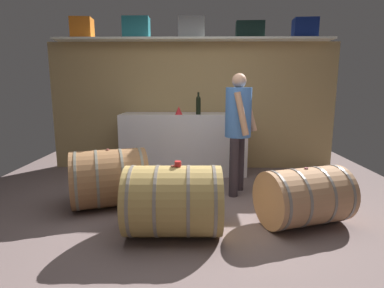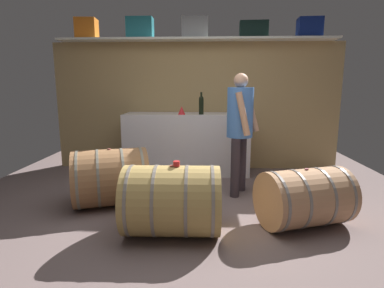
% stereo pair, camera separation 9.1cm
% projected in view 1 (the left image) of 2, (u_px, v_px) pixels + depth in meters
% --- Properties ---
extents(ground_plane, '(5.84, 7.80, 0.02)m').
position_uv_depth(ground_plane, '(192.00, 205.00, 3.64)').
color(ground_plane, '#715E5D').
extents(back_wall_panel, '(4.64, 0.10, 2.06)m').
position_uv_depth(back_wall_panel, '(193.00, 107.00, 5.14)').
color(back_wall_panel, tan).
rests_on(back_wall_panel, ground).
extents(high_shelf_board, '(4.27, 0.40, 0.03)m').
position_uv_depth(high_shelf_board, '(193.00, 40.00, 4.80)').
color(high_shelf_board, silver).
rests_on(high_shelf_board, back_wall_panel).
extents(toolcase_orange, '(0.33, 0.29, 0.31)m').
position_uv_depth(toolcase_orange, '(82.00, 28.00, 4.79)').
color(toolcase_orange, orange).
rests_on(toolcase_orange, high_shelf_board).
extents(toolcase_teal, '(0.40, 0.23, 0.32)m').
position_uv_depth(toolcase_teal, '(136.00, 28.00, 4.78)').
color(toolcase_teal, teal).
rests_on(toolcase_teal, high_shelf_board).
extents(toolcase_grey, '(0.41, 0.23, 0.32)m').
position_uv_depth(toolcase_grey, '(191.00, 28.00, 4.77)').
color(toolcase_grey, gray).
rests_on(toolcase_grey, high_shelf_board).
extents(toolcase_black, '(0.43, 0.23, 0.25)m').
position_uv_depth(toolcase_black, '(250.00, 30.00, 4.76)').
color(toolcase_black, black).
rests_on(toolcase_black, high_shelf_board).
extents(toolcase_navy, '(0.37, 0.29, 0.29)m').
position_uv_depth(toolcase_navy, '(305.00, 28.00, 4.75)').
color(toolcase_navy, navy).
rests_on(toolcase_navy, high_shelf_board).
extents(work_cabinet, '(1.93, 0.59, 0.94)m').
position_uv_depth(work_cabinet, '(184.00, 143.00, 4.90)').
color(work_cabinet, white).
rests_on(work_cabinet, ground).
extents(wine_bottle_dark, '(0.07, 0.07, 0.33)m').
position_uv_depth(wine_bottle_dark, '(198.00, 105.00, 4.64)').
color(wine_bottle_dark, black).
rests_on(wine_bottle_dark, work_cabinet).
extents(wine_glass, '(0.08, 0.08, 0.15)m').
position_uv_depth(wine_glass, '(239.00, 107.00, 4.89)').
color(wine_glass, white).
rests_on(wine_glass, work_cabinet).
extents(red_funnel, '(0.11, 0.11, 0.12)m').
position_uv_depth(red_funnel, '(179.00, 110.00, 4.64)').
color(red_funnel, red).
rests_on(red_funnel, work_cabinet).
extents(wine_barrel_near, '(0.88, 0.67, 0.66)m').
position_uv_depth(wine_barrel_near, '(173.00, 201.00, 2.85)').
color(wine_barrel_near, tan).
rests_on(wine_barrel_near, ground).
extents(wine_barrel_far, '(0.98, 0.81, 0.58)m').
position_uv_depth(wine_barrel_far, '(304.00, 196.00, 3.08)').
color(wine_barrel_far, tan).
rests_on(wine_barrel_far, ground).
extents(wine_barrel_flank, '(0.99, 0.88, 0.67)m').
position_uv_depth(wine_barrel_flank, '(109.00, 178.00, 3.55)').
color(wine_barrel_flank, '#976841').
rests_on(wine_barrel_flank, ground).
extents(tasting_cup, '(0.06, 0.06, 0.04)m').
position_uv_depth(tasting_cup, '(178.00, 164.00, 2.79)').
color(tasting_cup, red).
rests_on(tasting_cup, wine_barrel_near).
extents(winemaker_pouring, '(0.43, 0.49, 1.52)m').
position_uv_depth(winemaker_pouring, '(239.00, 121.00, 3.86)').
color(winemaker_pouring, '#332B33').
rests_on(winemaker_pouring, ground).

